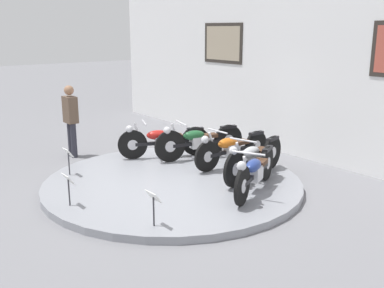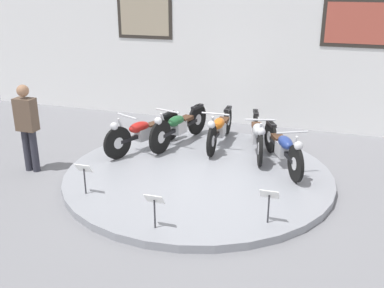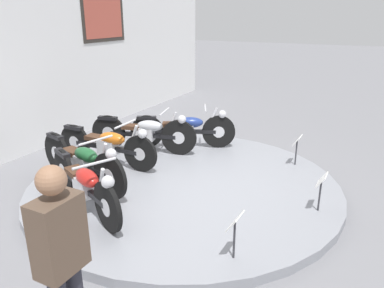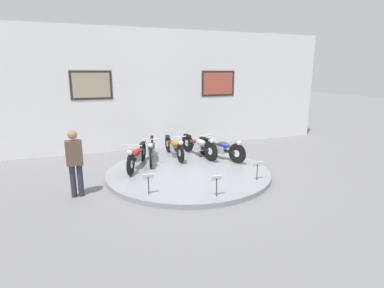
% 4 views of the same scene
% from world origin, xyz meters
% --- Properties ---
extents(ground_plane, '(60.00, 60.00, 0.00)m').
position_xyz_m(ground_plane, '(0.00, 0.00, 0.00)').
color(ground_plane, slate).
extents(display_platform, '(4.64, 4.64, 0.12)m').
position_xyz_m(display_platform, '(0.00, 0.00, 0.06)').
color(display_platform, gray).
rests_on(display_platform, ground_plane).
extents(back_wall, '(14.00, 0.22, 4.41)m').
position_xyz_m(back_wall, '(0.00, 3.44, 2.21)').
color(back_wall, white).
rests_on(back_wall, ground_plane).
extents(motorcycle_red, '(0.86, 1.82, 0.79)m').
position_xyz_m(motorcycle_red, '(-1.35, 0.71, 0.50)').
color(motorcycle_red, black).
rests_on(motorcycle_red, display_platform).
extents(motorcycle_green, '(0.64, 1.97, 0.81)m').
position_xyz_m(motorcycle_green, '(-0.80, 1.24, 0.52)').
color(motorcycle_green, black).
rests_on(motorcycle_green, display_platform).
extents(motorcycle_orange, '(0.54, 1.95, 0.78)m').
position_xyz_m(motorcycle_orange, '(0.00, 1.43, 0.49)').
color(motorcycle_orange, black).
rests_on(motorcycle_orange, display_platform).
extents(motorcycle_silver, '(0.64, 1.95, 0.80)m').
position_xyz_m(motorcycle_silver, '(0.80, 1.24, 0.51)').
color(motorcycle_silver, black).
rests_on(motorcycle_silver, display_platform).
extents(motorcycle_blue, '(0.93, 1.79, 0.79)m').
position_xyz_m(motorcycle_blue, '(1.35, 0.71, 0.50)').
color(motorcycle_blue, black).
rests_on(motorcycle_blue, display_platform).
extents(info_placard_front_left, '(0.26, 0.11, 0.51)m').
position_xyz_m(info_placard_front_left, '(-1.43, -1.35, 0.49)').
color(info_placard_front_left, '#333338').
rests_on(info_placard_front_left, display_platform).
extents(info_placard_front_centre, '(0.26, 0.11, 0.51)m').
position_xyz_m(info_placard_front_centre, '(0.00, -1.97, 0.49)').
color(info_placard_front_centre, '#333338').
rests_on(info_placard_front_centre, display_platform).
extents(info_placard_front_right, '(0.26, 0.11, 0.51)m').
position_xyz_m(info_placard_front_right, '(1.43, -1.35, 0.49)').
color(info_placard_front_right, '#333338').
rests_on(info_placard_front_right, display_platform).
extents(visitor_standing, '(0.36, 0.22, 1.60)m').
position_xyz_m(visitor_standing, '(-2.98, -0.61, 0.90)').
color(visitor_standing, '#2D2D38').
rests_on(visitor_standing, ground_plane).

